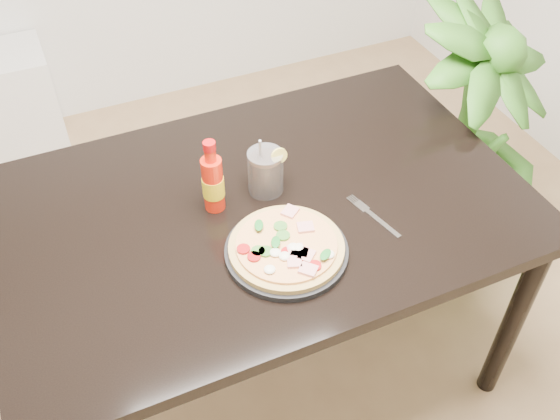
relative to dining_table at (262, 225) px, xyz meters
name	(u,v)px	position (x,y,z in m)	size (l,w,h in m)	color
room_shell	(164,10)	(-0.30, -0.51, 0.92)	(4.50, 4.50, 4.50)	white
dining_table	(262,225)	(0.00, 0.00, 0.00)	(1.40, 0.90, 0.75)	black
plate	(286,251)	(-0.01, -0.19, 0.09)	(0.30, 0.30, 0.02)	black
pizza	(287,247)	(-0.01, -0.19, 0.11)	(0.28, 0.28, 0.03)	tan
hot_sauce_bottle	(213,183)	(-0.12, 0.04, 0.17)	(0.07, 0.07, 0.21)	red
cola_cup	(266,173)	(0.03, 0.05, 0.14)	(0.10, 0.09, 0.18)	black
fork	(372,215)	(0.24, -0.16, 0.09)	(0.06, 0.19, 0.00)	silver
houseplant	(461,146)	(0.85, 0.21, -0.15)	(0.58, 0.58, 1.03)	#34751F
plant_pot	(440,227)	(0.85, 0.21, -0.56)	(0.28, 0.28, 0.22)	brown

